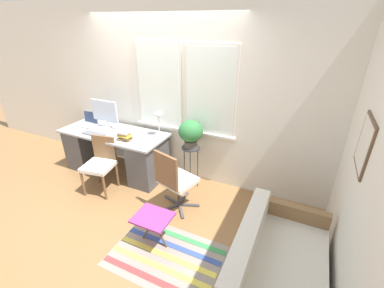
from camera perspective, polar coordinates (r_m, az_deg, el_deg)
name	(u,v)px	position (r m, az deg, el deg)	size (l,w,h in m)	color
ground_plane	(141,193)	(4.08, -11.29, -10.59)	(14.00, 14.00, 0.00)	olive
wall_back_with_window	(165,94)	(4.10, -6.04, 11.03)	(9.00, 0.12, 2.70)	white
wall_right_with_picture	(363,146)	(2.82, 33.73, -0.46)	(0.08, 9.00, 2.70)	white
desk	(116,151)	(4.54, -16.59, -1.45)	(1.80, 0.73, 0.74)	#9EA3A8
laptop	(88,122)	(4.81, -22.04, 4.50)	(0.31, 0.23, 0.23)	#B7B7BC
monitor	(105,113)	(4.54, -18.83, 6.62)	(0.52, 0.18, 0.47)	silver
keyboard	(94,134)	(4.39, -20.96, 2.10)	(0.38, 0.13, 0.02)	slate
mouse	(107,137)	(4.18, -18.29, 1.50)	(0.04, 0.07, 0.03)	slate
desk_lamp	(158,116)	(3.98, -7.50, 6.10)	(0.14, 0.14, 0.40)	white
book_stack	(125,136)	(4.02, -14.77, 1.71)	(0.22, 0.16, 0.14)	olive
desk_chair_wooden	(100,163)	(4.10, -19.72, -3.91)	(0.48, 0.49, 0.84)	brown
office_chair_swivel	(175,180)	(3.46, -3.89, -7.94)	(0.57, 0.58, 0.91)	#47474C
couch_loveseat	(274,277)	(2.75, 17.68, -26.29)	(0.78, 1.46, 0.74)	silver
plant_stand	(191,152)	(3.88, -0.28, -1.73)	(0.28, 0.28, 0.67)	#333338
potted_plant	(191,132)	(3.74, -0.29, 2.63)	(0.36, 0.36, 0.42)	#514C47
floor_rug_striped	(166,256)	(3.16, -5.81, -23.48)	(1.23, 0.85, 0.01)	gray
folding_stool	(153,219)	(3.06, -8.69, -16.15)	(0.42, 0.35, 0.40)	#93337A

